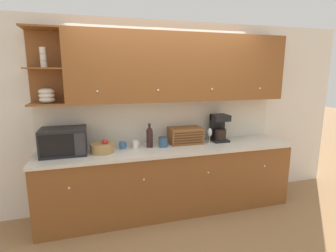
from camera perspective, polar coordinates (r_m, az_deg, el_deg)
ground_plane at (r=4.17m, az=-0.88°, el=-15.64°), size 24.00×24.00×0.00m
wall_back at (r=3.79m, az=-1.06°, el=2.35°), size 5.81×0.06×2.60m
counter_unit at (r=3.70m, az=0.42°, el=-11.46°), size 3.43×0.66×0.92m
backsplash_panel at (r=3.77m, az=-0.91°, el=1.08°), size 3.41×0.01×0.61m
upper_cabinets at (r=3.60m, az=2.37°, el=12.53°), size 3.41×0.35×0.89m
microwave at (r=3.45m, az=-21.74°, el=-3.13°), size 0.54×0.39×0.33m
fruit_basket at (r=3.41m, az=-14.10°, el=-4.58°), size 0.30×0.30×0.18m
mug_blue_second at (r=3.52m, az=-9.85°, el=-4.13°), size 0.09×0.08×0.09m
mug at (r=3.53m, az=-7.09°, el=-3.91°), size 0.09×0.08×0.11m
wine_bottle at (r=3.53m, az=-4.04°, el=-2.28°), size 0.09×0.09×0.33m
storage_canister at (r=3.56m, az=-1.07°, el=-3.48°), size 0.13×0.13×0.13m
bread_box at (r=3.73m, az=3.78°, el=-2.07°), size 0.45×0.29×0.23m
wine_glass at (r=3.79m, az=9.07°, el=-1.46°), size 0.07×0.07×0.22m
coffee_maker at (r=3.91m, az=11.09°, el=-0.39°), size 0.23×0.23×0.39m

